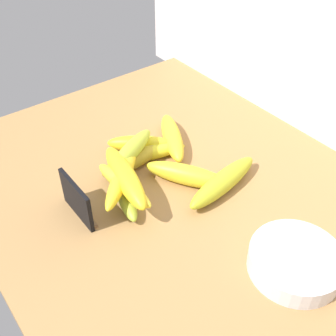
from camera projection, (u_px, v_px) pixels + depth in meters
counter_top at (193, 211)px, 85.63cm from camera, size 110.00×76.00×3.00cm
chalkboard_sign at (77, 201)px, 80.30cm from camera, size 11.00×1.80×8.40cm
fruit_bowl at (295, 262)px, 71.88cm from camera, size 16.13×16.13×3.81cm
banana_0 at (124, 193)px, 85.12cm from camera, size 16.73×8.40×3.40cm
banana_1 at (142, 144)px, 97.19cm from camera, size 13.27×14.72×3.91cm
banana_2 at (223, 182)px, 86.89cm from camera, size 7.85×21.05×4.35cm
banana_3 at (147, 154)px, 94.88cm from camera, size 8.79×18.29×3.32cm
banana_4 at (187, 175)px, 88.56cm from camera, size 17.93×13.69×4.37cm
banana_5 at (132, 161)px, 92.53cm from camera, size 4.49×15.61×3.92cm
banana_6 at (172, 137)px, 98.90cm from camera, size 18.15×12.21×4.26cm
banana_7 at (122, 176)px, 84.01cm from camera, size 15.74×17.06×3.34cm
banana_8 at (131, 150)px, 89.34cm from camera, size 10.23×15.68×3.57cm
banana_9 at (124, 185)px, 81.95cm from camera, size 16.37×4.53×3.26cm
banana_10 at (125, 176)px, 83.06cm from camera, size 20.43×8.61×4.36cm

